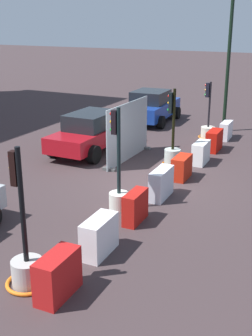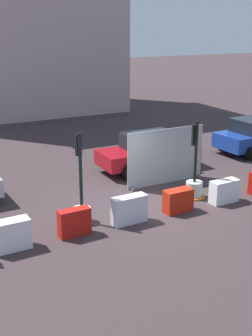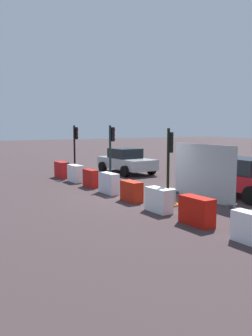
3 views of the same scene
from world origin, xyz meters
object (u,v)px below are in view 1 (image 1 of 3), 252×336
at_px(traffic_light_0, 27,265).
at_px(car_red_compact, 91,132).
at_px(construction_barrier_3, 161,184).
at_px(street_lamp_post, 229,49).
at_px(construction_barrier_4, 182,168).
at_px(construction_barrier_5, 201,153).
at_px(construction_barrier_2, 135,207).
at_px(traffic_light_1, 118,187).
at_px(construction_barrier_7, 226,131).
at_px(traffic_light_3, 208,129).
at_px(construction_barrier_6, 214,141).
at_px(construction_barrier_1, 99,236).
at_px(car_blue_estate, 151,106).
at_px(traffic_light_2, 172,152).
at_px(construction_barrier_0, 58,276).

distance_m(traffic_light_0, car_red_compact, 9.55).
height_order(construction_barrier_3, street_lamp_post, street_lamp_post).
bearing_deg(construction_barrier_4, construction_barrier_5, -2.30).
bearing_deg(construction_barrier_2, traffic_light_1, 54.62).
bearing_deg(construction_barrier_7, construction_barrier_4, 179.68).
relative_size(traffic_light_0, street_lamp_post, 0.45).
height_order(traffic_light_0, traffic_light_3, traffic_light_0).
xyz_separation_m(traffic_light_1, traffic_light_3, (8.83, 0.02, -0.26)).
bearing_deg(construction_barrier_6, construction_barrier_3, 179.66).
distance_m(traffic_light_0, construction_barrier_3, 5.52).
height_order(construction_barrier_1, construction_barrier_2, construction_barrier_1).
distance_m(construction_barrier_2, street_lamp_post, 11.45).
height_order(construction_barrier_4, construction_barrier_5, construction_barrier_5).
relative_size(traffic_light_3, construction_barrier_6, 2.22).
relative_size(construction_barrier_1, car_red_compact, 0.25).
height_order(construction_barrier_4, car_red_compact, car_red_compact).
height_order(construction_barrier_4, street_lamp_post, street_lamp_post).
relative_size(traffic_light_0, car_blue_estate, 0.71).
height_order(traffic_light_0, traffic_light_2, traffic_light_0).
bearing_deg(traffic_light_2, construction_barrier_6, -18.69).
bearing_deg(construction_barrier_6, traffic_light_3, 23.50).
distance_m(traffic_light_2, construction_barrier_1, 6.89).
distance_m(traffic_light_2, traffic_light_3, 4.44).
relative_size(traffic_light_3, street_lamp_post, 0.39).
bearing_deg(car_red_compact, construction_barrier_2, -139.51).
xyz_separation_m(traffic_light_0, street_lamp_post, (14.55, -0.23, 3.38)).
distance_m(traffic_light_3, construction_barrier_7, 0.81).
bearing_deg(construction_barrier_5, car_blue_estate, 38.42).
bearing_deg(construction_barrier_7, street_lamp_post, 18.22).
distance_m(construction_barrier_5, construction_barrier_6, 1.88).
bearing_deg(traffic_light_1, construction_barrier_5, -9.35).
xyz_separation_m(traffic_light_3, construction_barrier_0, (-13.07, -0.89, 0.04)).
bearing_deg(traffic_light_3, construction_barrier_4, -172.21).
height_order(construction_barrier_0, construction_barrier_3, construction_barrier_3).
relative_size(construction_barrier_5, construction_barrier_7, 0.98).
bearing_deg(construction_barrier_2, traffic_light_2, 9.61).
bearing_deg(construction_barrier_5, street_lamp_post, 5.56).
xyz_separation_m(traffic_light_2, construction_barrier_0, (-8.63, -0.92, -0.06)).
bearing_deg(construction_barrier_1, construction_barrier_7, -0.08).
relative_size(traffic_light_2, traffic_light_3, 1.12).
relative_size(traffic_light_2, construction_barrier_5, 2.65).
relative_size(traffic_light_3, construction_barrier_2, 2.59).
bearing_deg(traffic_light_1, construction_barrier_7, -5.05).
distance_m(traffic_light_1, construction_barrier_3, 1.52).
height_order(traffic_light_3, construction_barrier_1, traffic_light_3).
bearing_deg(street_lamp_post, construction_barrier_2, -177.52).
distance_m(construction_barrier_1, construction_barrier_6, 9.38).
bearing_deg(street_lamp_post, traffic_light_0, 179.10).
distance_m(construction_barrier_4, car_blue_estate, 8.67).
relative_size(traffic_light_2, construction_barrier_4, 2.84).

